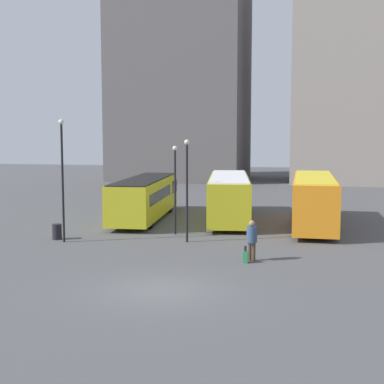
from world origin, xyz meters
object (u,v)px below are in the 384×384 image
object	(u,v)px
bus_1	(229,195)
suitcase	(245,257)
lamp_post_0	(62,172)
lamp_post_1	(175,182)
bus_0	(145,197)
bus_2	(314,199)
traveler	(252,237)
trash_bin	(57,232)
lamp_post_2	(187,182)

from	to	relation	value
bus_1	suitcase	world-z (taller)	bus_1
suitcase	lamp_post_0	world-z (taller)	lamp_post_0
bus_1	lamp_post_0	bearing A→B (deg)	134.13
lamp_post_1	bus_1	bearing A→B (deg)	70.66
bus_0	bus_2	bearing A→B (deg)	-97.54
traveler	bus_2	bearing A→B (deg)	-18.16
bus_2	trash_bin	distance (m)	15.87
bus_1	lamp_post_1	size ratio (longest dim) A/B	2.35
bus_1	lamp_post_0	xyz separation A→B (m)	(-7.47, -9.78, 2.15)
bus_1	suitcase	size ratio (longest dim) A/B	15.30
bus_2	trash_bin	bearing A→B (deg)	118.13
bus_2	lamp_post_2	distance (m)	9.67
bus_0	suitcase	distance (m)	14.07
bus_1	traveler	distance (m)	12.25
bus_2	lamp_post_0	bearing A→B (deg)	121.50
traveler	trash_bin	xyz separation A→B (m)	(-11.04, 2.76, -0.68)
lamp_post_0	trash_bin	distance (m)	3.51
lamp_post_1	trash_bin	size ratio (longest dim) A/B	6.02
bus_1	suitcase	bearing A→B (deg)	-176.57
bus_1	bus_0	bearing A→B (deg)	91.89
bus_0	bus_2	xyz separation A→B (m)	(11.27, -0.45, 0.18)
bus_0	lamp_post_2	xyz separation A→B (m)	(4.61, -7.29, 1.70)
suitcase	lamp_post_0	distance (m)	10.99
suitcase	bus_1	bearing A→B (deg)	8.82
bus_1	traveler	size ratio (longest dim) A/B	6.45
traveler	lamp_post_2	bearing A→B (deg)	44.02
bus_2	lamp_post_0	distance (m)	15.65
bus_0	trash_bin	xyz separation A→B (m)	(-2.56, -8.11, -1.12)
bus_0	traveler	xyz separation A→B (m)	(8.47, -10.87, -0.44)
bus_0	lamp_post_1	distance (m)	6.43
lamp_post_0	lamp_post_1	bearing A→B (deg)	33.73
bus_2	lamp_post_2	xyz separation A→B (m)	(-6.66, -6.84, 1.52)
bus_1	trash_bin	distance (m)	12.34
bus_0	traveler	bearing A→B (deg)	-147.34
bus_1	trash_bin	size ratio (longest dim) A/B	14.15
bus_1	trash_bin	xyz separation A→B (m)	(-8.20, -9.14, -1.21)
lamp_post_1	traveler	bearing A→B (deg)	-48.24
traveler	bus_1	bearing A→B (deg)	10.30
bus_2	suitcase	bearing A→B (deg)	163.62
traveler	suitcase	distance (m)	0.98
traveler	suitcase	xyz separation A→B (m)	(-0.23, -0.46, -0.83)
traveler	lamp_post_0	xyz separation A→B (m)	(-10.31, 2.12, 2.69)
lamp_post_2	bus_2	bearing A→B (deg)	45.76
lamp_post_0	trash_bin	size ratio (longest dim) A/B	7.71
bus_0	suitcase	world-z (taller)	bus_0
traveler	lamp_post_0	size ratio (longest dim) A/B	0.28
bus_2	lamp_post_1	bearing A→B (deg)	120.54
suitcase	trash_bin	distance (m)	11.28
lamp_post_2	trash_bin	xyz separation A→B (m)	(-7.18, -0.82, -2.82)
lamp_post_1	suitcase	bearing A→B (deg)	-51.76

